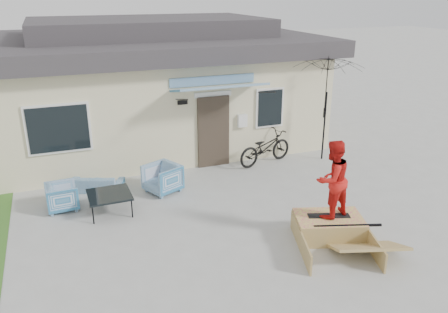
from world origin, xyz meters
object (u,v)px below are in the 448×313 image
object	(u,v)px
armchair_left	(62,195)
patio_umbrella	(326,104)
armchair_right	(162,177)
bicycle	(265,144)
coffee_table	(110,203)
skate_ramp	(328,227)
skater	(332,178)
loveseat	(97,181)
skateboard	(329,215)

from	to	relation	value
armchair_left	patio_umbrella	distance (m)	7.80
armchair_right	bicycle	bearing A→B (deg)	79.90
armchair_right	coffee_table	bearing A→B (deg)	-88.99
skate_ramp	skater	world-z (taller)	skater
patio_umbrella	skate_ramp	world-z (taller)	patio_umbrella
patio_umbrella	skate_ramp	size ratio (longest dim) A/B	1.19
armchair_right	skater	distance (m)	4.50
loveseat	armchair_left	world-z (taller)	armchair_left
loveseat	skate_ramp	bearing A→B (deg)	157.16
skateboard	skater	size ratio (longest dim) A/B	0.53
armchair_left	loveseat	bearing A→B (deg)	-49.97
patio_umbrella	loveseat	bearing A→B (deg)	179.02
coffee_table	skater	xyz separation A→B (m)	(4.16, -2.76, 1.11)
loveseat	patio_umbrella	distance (m)	6.92
skate_ramp	skater	bearing A→B (deg)	90.00
loveseat	armchair_right	size ratio (longest dim) A/B	1.67
armchair_left	skater	bearing A→B (deg)	-125.90
armchair_left	coffee_table	bearing A→B (deg)	-122.48
patio_umbrella	skater	bearing A→B (deg)	-121.19
coffee_table	skate_ramp	bearing A→B (deg)	-34.05
loveseat	coffee_table	bearing A→B (deg)	117.43
armchair_left	skateboard	size ratio (longest dim) A/B	0.82
skate_ramp	armchair_left	bearing A→B (deg)	164.89
coffee_table	bicycle	size ratio (longest dim) A/B	0.51
loveseat	armchair_left	xyz separation A→B (m)	(-0.88, -0.83, 0.09)
skate_ramp	skater	size ratio (longest dim) A/B	1.11
coffee_table	patio_umbrella	xyz separation A→B (m)	(6.61, 1.29, 1.51)
armchair_left	armchair_right	world-z (taller)	armchair_right
skateboard	skater	xyz separation A→B (m)	(0.00, -0.00, 0.86)
skateboard	bicycle	bearing A→B (deg)	101.65
loveseat	patio_umbrella	xyz separation A→B (m)	(6.76, -0.12, 1.48)
skater	armchair_right	bearing A→B (deg)	-64.50
armchair_left	skate_ramp	bearing A→B (deg)	-126.32
skate_ramp	skateboard	world-z (taller)	skateboard
armchair_left	bicycle	world-z (taller)	bicycle
coffee_table	skateboard	size ratio (longest dim) A/B	1.11
bicycle	skate_ramp	world-z (taller)	bicycle
loveseat	skate_ramp	distance (m)	6.01
armchair_right	loveseat	bearing A→B (deg)	-139.17
bicycle	skater	size ratio (longest dim) A/B	1.15
armchair_right	bicycle	distance (m)	3.48
armchair_right	bicycle	xyz separation A→B (m)	(3.36, 0.88, 0.20)
armchair_left	bicycle	bearing A→B (deg)	-83.41
armchair_right	patio_umbrella	size ratio (longest dim) A/B	0.37
loveseat	skateboard	world-z (taller)	loveseat
loveseat	skate_ramp	xyz separation A→B (m)	(4.29, -4.21, -0.04)
skateboard	patio_umbrella	bearing A→B (deg)	78.71
armchair_right	patio_umbrella	xyz separation A→B (m)	(5.18, 0.60, 1.34)
loveseat	skater	xyz separation A→B (m)	(4.31, -4.16, 1.08)
bicycle	skateboard	distance (m)	4.38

